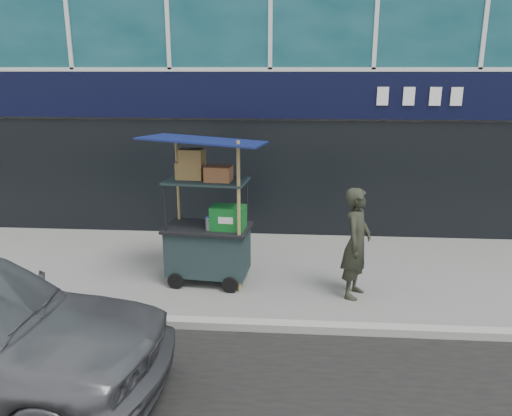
{
  "coord_description": "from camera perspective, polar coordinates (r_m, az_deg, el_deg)",
  "views": [
    {
      "loc": [
        0.48,
        -6.26,
        3.41
      ],
      "look_at": [
        -0.08,
        1.2,
        1.32
      ],
      "focal_mm": 35.0,
      "sensor_mm": 36.0,
      "label": 1
    }
  ],
  "objects": [
    {
      "name": "curb",
      "position": [
        6.94,
        -0.24,
        -13.27
      ],
      "size": [
        80.0,
        0.18,
        0.12
      ],
      "primitive_type": "cube",
      "color": "#96978F",
      "rests_on": "ground"
    },
    {
      "name": "vendor_cart",
      "position": [
        8.14,
        -5.41,
        -2.73
      ],
      "size": [
        1.93,
        1.45,
        2.45
      ],
      "rotation": [
        0.0,
        0.0,
        -0.1
      ],
      "color": "black",
      "rests_on": "ground"
    },
    {
      "name": "vendor_man",
      "position": [
        7.74,
        11.41,
        -3.96
      ],
      "size": [
        0.62,
        0.74,
        1.72
      ],
      "primitive_type": "imported",
      "rotation": [
        0.0,
        0.0,
        1.18
      ],
      "color": "#26291E",
      "rests_on": "ground"
    },
    {
      "name": "ground",
      "position": [
        7.14,
        -0.11,
        -12.92
      ],
      "size": [
        80.0,
        80.0,
        0.0
      ],
      "primitive_type": "plane",
      "color": "slate",
      "rests_on": "ground"
    }
  ]
}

